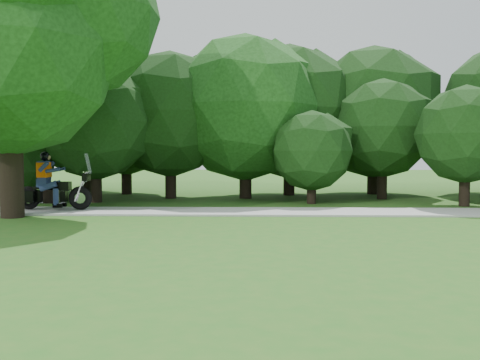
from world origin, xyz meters
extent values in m
plane|color=#28661D|center=(0.00, 0.00, 0.00)|extent=(100.00, 100.00, 0.00)
cube|color=#ADADA7|center=(0.00, 8.00, 0.03)|extent=(60.00, 2.20, 0.06)
cylinder|color=black|center=(-9.43, 11.35, 0.81)|extent=(0.42, 0.42, 1.63)
sphere|color=black|center=(-9.43, 11.35, 3.08)|extent=(4.49, 4.49, 4.49)
cylinder|color=black|center=(-12.38, 10.74, 0.46)|extent=(0.36, 0.36, 0.92)
sphere|color=black|center=(-12.38, 10.74, 1.98)|extent=(3.27, 3.27, 3.27)
cylinder|color=black|center=(-6.84, 13.26, 0.90)|extent=(0.47, 0.47, 1.80)
sphere|color=black|center=(-6.84, 13.26, 3.53)|extent=(5.32, 5.32, 5.32)
cylinder|color=black|center=(-9.22, 15.36, 0.90)|extent=(0.47, 0.47, 1.80)
sphere|color=black|center=(-9.22, 15.36, 3.55)|extent=(5.40, 5.40, 5.40)
cylinder|color=black|center=(-1.14, 11.04, 0.50)|extent=(0.35, 0.35, 1.00)
sphere|color=black|center=(-1.14, 11.04, 2.00)|extent=(3.06, 3.06, 3.06)
cylinder|color=black|center=(-15.21, 16.43, 0.90)|extent=(0.55, 0.55, 1.80)
sphere|color=black|center=(-15.21, 16.43, 4.09)|extent=(7.04, 7.04, 7.04)
cylinder|color=black|center=(1.98, 13.10, 0.80)|extent=(0.41, 0.41, 1.60)
sphere|color=black|center=(1.98, 13.10, 2.93)|extent=(4.11, 4.11, 4.11)
cylinder|color=black|center=(-11.45, 16.50, 0.90)|extent=(0.49, 0.49, 1.80)
sphere|color=black|center=(-11.45, 16.50, 3.68)|extent=(5.79, 5.79, 5.79)
cylinder|color=black|center=(-1.75, 15.03, 0.90)|extent=(0.50, 0.50, 1.80)
sphere|color=black|center=(-1.75, 15.03, 3.77)|extent=(6.05, 6.05, 6.05)
cylinder|color=black|center=(-3.68, 13.32, 0.90)|extent=(0.51, 0.51, 1.80)
sphere|color=#184112|center=(-3.68, 13.32, 3.81)|extent=(6.18, 6.18, 6.18)
cylinder|color=black|center=(2.18, 15.75, 0.90)|extent=(0.51, 0.51, 1.80)
sphere|color=black|center=(2.18, 15.75, 3.79)|extent=(6.11, 6.11, 6.11)
cylinder|color=black|center=(4.26, 10.27, 0.71)|extent=(0.38, 0.38, 1.43)
sphere|color=black|center=(4.26, 10.27, 2.59)|extent=(3.56, 3.56, 3.56)
cylinder|color=black|center=(-10.50, 6.50, 2.10)|extent=(0.68, 0.68, 4.20)
sphere|color=#184112|center=(-10.50, 6.50, 5.00)|extent=(6.40, 6.40, 6.40)
sphere|color=#184112|center=(-8.74, 7.30, 6.20)|extent=(5.12, 5.12, 5.12)
torus|color=black|center=(-10.70, 8.10, 0.45)|extent=(0.78, 0.22, 0.78)
torus|color=black|center=(-8.98, 8.09, 0.45)|extent=(0.78, 0.22, 0.78)
cube|color=black|center=(-10.05, 8.09, 0.50)|extent=(1.24, 0.27, 0.35)
cube|color=silver|center=(-9.88, 8.09, 0.50)|extent=(0.53, 0.38, 0.44)
cube|color=black|center=(-9.60, 8.09, 0.84)|extent=(0.58, 0.33, 0.29)
cube|color=black|center=(-10.19, 8.09, 0.79)|extent=(0.58, 0.36, 0.11)
cylinder|color=silver|center=(-8.94, 8.09, 0.84)|extent=(0.44, 0.05, 0.99)
cylinder|color=silver|center=(-8.75, 8.09, 1.31)|extent=(0.04, 0.71, 0.04)
cube|color=black|center=(-10.65, 7.85, 0.50)|extent=(0.47, 0.13, 0.38)
cube|color=black|center=(-10.65, 8.34, 0.50)|extent=(0.47, 0.13, 0.38)
cube|color=#1A2F47|center=(-10.19, 8.09, 0.95)|extent=(0.33, 0.42, 0.27)
cube|color=#1A2F47|center=(-10.16, 8.09, 1.35)|extent=(0.29, 0.47, 0.62)
cube|color=#E65904|center=(-10.16, 8.09, 1.37)|extent=(0.32, 0.51, 0.49)
sphere|color=black|center=(-10.13, 8.09, 1.81)|extent=(0.31, 0.31, 0.31)
camera|label=1|loc=(-3.25, -9.13, 1.95)|focal=40.00mm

